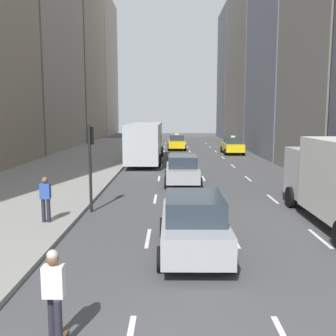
{
  "coord_description": "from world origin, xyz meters",
  "views": [
    {
      "loc": [
        0.54,
        -4.38,
        4.01
      ],
      "look_at": [
        0.42,
        12.75,
        1.66
      ],
      "focal_mm": 42.0,
      "sensor_mm": 36.0,
      "label": 1
    }
  ],
  "objects_px": {
    "skateboarder": "(54,293)",
    "pedestrian_mid_block": "(45,197)",
    "traffic_light_pole": "(90,154)",
    "taxi_lead": "(177,142)",
    "sedan_black_near": "(194,223)",
    "taxi_second": "(232,145)",
    "sedan_silver_behind": "(182,170)",
    "city_bus": "(145,141)"
  },
  "relations": [
    {
      "from": "skateboarder",
      "to": "city_bus",
      "type": "bearing_deg",
      "value": 90.32
    },
    {
      "from": "taxi_second",
      "to": "skateboarder",
      "type": "bearing_deg",
      "value": -103.87
    },
    {
      "from": "city_bus",
      "to": "traffic_light_pole",
      "type": "xyz_separation_m",
      "value": [
        -1.14,
        -17.27,
        0.62
      ]
    },
    {
      "from": "skateboarder",
      "to": "traffic_light_pole",
      "type": "relative_size",
      "value": 0.48
    },
    {
      "from": "taxi_lead",
      "to": "sedan_black_near",
      "type": "xyz_separation_m",
      "value": [
        -0.0,
        -33.4,
        0.01
      ]
    },
    {
      "from": "pedestrian_mid_block",
      "to": "traffic_light_pole",
      "type": "xyz_separation_m",
      "value": [
        1.2,
        2.17,
        1.34
      ]
    },
    {
      "from": "sedan_silver_behind",
      "to": "sedan_black_near",
      "type": "bearing_deg",
      "value": -90.0
    },
    {
      "from": "skateboarder",
      "to": "taxi_lead",
      "type": "bearing_deg",
      "value": 86.0
    },
    {
      "from": "sedan_black_near",
      "to": "traffic_light_pole",
      "type": "xyz_separation_m",
      "value": [
        -3.95,
        4.94,
        1.52
      ]
    },
    {
      "from": "city_bus",
      "to": "skateboarder",
      "type": "height_order",
      "value": "city_bus"
    },
    {
      "from": "sedan_black_near",
      "to": "sedan_silver_behind",
      "type": "relative_size",
      "value": 1.02
    },
    {
      "from": "taxi_lead",
      "to": "traffic_light_pole",
      "type": "relative_size",
      "value": 1.22
    },
    {
      "from": "taxi_second",
      "to": "sedan_silver_behind",
      "type": "bearing_deg",
      "value": -107.71
    },
    {
      "from": "taxi_second",
      "to": "skateboarder",
      "type": "height_order",
      "value": "taxi_second"
    },
    {
      "from": "city_bus",
      "to": "skateboarder",
      "type": "xyz_separation_m",
      "value": [
        0.15,
        -26.84,
        -0.82
      ]
    },
    {
      "from": "city_bus",
      "to": "skateboarder",
      "type": "distance_m",
      "value": 26.85
    },
    {
      "from": "taxi_lead",
      "to": "pedestrian_mid_block",
      "type": "xyz_separation_m",
      "value": [
        -5.15,
        -30.63,
        0.19
      ]
    },
    {
      "from": "taxi_lead",
      "to": "taxi_second",
      "type": "relative_size",
      "value": 1.0
    },
    {
      "from": "taxi_second",
      "to": "sedan_silver_behind",
      "type": "xyz_separation_m",
      "value": [
        -5.6,
        -17.54,
        -0.02
      ]
    },
    {
      "from": "taxi_lead",
      "to": "traffic_light_pole",
      "type": "distance_m",
      "value": 28.77
    },
    {
      "from": "taxi_second",
      "to": "traffic_light_pole",
      "type": "xyz_separation_m",
      "value": [
        -9.55,
        -23.89,
        1.53
      ]
    },
    {
      "from": "sedan_silver_behind",
      "to": "taxi_second",
      "type": "bearing_deg",
      "value": 72.29
    },
    {
      "from": "taxi_lead",
      "to": "pedestrian_mid_block",
      "type": "height_order",
      "value": "taxi_lead"
    },
    {
      "from": "taxi_lead",
      "to": "pedestrian_mid_block",
      "type": "relative_size",
      "value": 2.67
    },
    {
      "from": "taxi_second",
      "to": "taxi_lead",
      "type": "bearing_deg",
      "value": 140.81
    },
    {
      "from": "traffic_light_pole",
      "to": "taxi_lead",
      "type": "bearing_deg",
      "value": 82.1
    },
    {
      "from": "taxi_second",
      "to": "traffic_light_pole",
      "type": "bearing_deg",
      "value": -111.79
    },
    {
      "from": "taxi_second",
      "to": "skateboarder",
      "type": "xyz_separation_m",
      "value": [
        -8.26,
        -33.46,
        0.08
      ]
    },
    {
      "from": "traffic_light_pole",
      "to": "skateboarder",
      "type": "bearing_deg",
      "value": -82.32
    },
    {
      "from": "skateboarder",
      "to": "pedestrian_mid_block",
      "type": "relative_size",
      "value": 1.06
    },
    {
      "from": "taxi_second",
      "to": "sedan_black_near",
      "type": "height_order",
      "value": "taxi_second"
    },
    {
      "from": "taxi_second",
      "to": "pedestrian_mid_block",
      "type": "height_order",
      "value": "taxi_second"
    },
    {
      "from": "city_bus",
      "to": "pedestrian_mid_block",
      "type": "xyz_separation_m",
      "value": [
        -2.34,
        -19.44,
        -0.72
      ]
    },
    {
      "from": "sedan_black_near",
      "to": "pedestrian_mid_block",
      "type": "height_order",
      "value": "pedestrian_mid_block"
    },
    {
      "from": "sedan_silver_behind",
      "to": "city_bus",
      "type": "bearing_deg",
      "value": 104.45
    },
    {
      "from": "taxi_lead",
      "to": "skateboarder",
      "type": "distance_m",
      "value": 38.12
    },
    {
      "from": "skateboarder",
      "to": "traffic_light_pole",
      "type": "bearing_deg",
      "value": 97.68
    },
    {
      "from": "taxi_second",
      "to": "sedan_silver_behind",
      "type": "relative_size",
      "value": 0.99
    },
    {
      "from": "sedan_black_near",
      "to": "pedestrian_mid_block",
      "type": "relative_size",
      "value": 2.74
    },
    {
      "from": "traffic_light_pole",
      "to": "sedan_silver_behind",
      "type": "bearing_deg",
      "value": 58.15
    },
    {
      "from": "sedan_silver_behind",
      "to": "skateboarder",
      "type": "bearing_deg",
      "value": -99.49
    },
    {
      "from": "sedan_black_near",
      "to": "pedestrian_mid_block",
      "type": "xyz_separation_m",
      "value": [
        -5.15,
        2.77,
        0.17
      ]
    }
  ]
}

